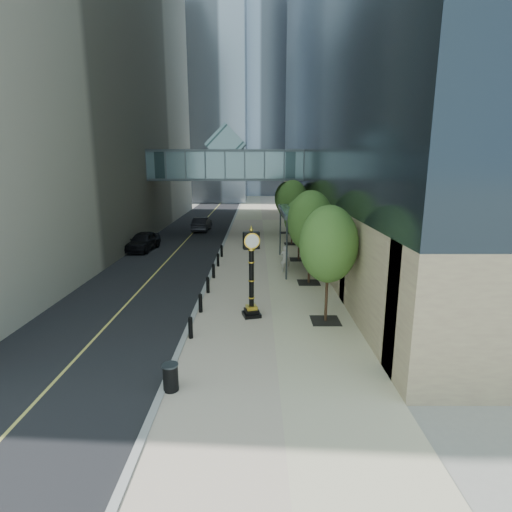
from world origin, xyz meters
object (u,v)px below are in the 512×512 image
at_px(pedestrian, 285,259).
at_px(trash_bin, 171,378).
at_px(street_clock, 251,279).
at_px(car_near, 143,241).
at_px(car_far, 202,224).

bearing_deg(pedestrian, trash_bin, 85.12).
bearing_deg(street_clock, trash_bin, -125.55).
distance_m(car_near, car_far, 11.59).
relative_size(car_near, car_far, 1.01).
bearing_deg(car_far, street_clock, 105.20).
relative_size(street_clock, car_far, 0.94).
distance_m(pedestrian, car_far, 20.38).
height_order(street_clock, pedestrian, street_clock).
bearing_deg(car_far, pedestrian, 116.85).
height_order(car_near, car_far, car_near).
relative_size(street_clock, car_near, 0.93).
xyz_separation_m(street_clock, car_far, (-6.13, 27.11, -1.20)).
height_order(street_clock, car_near, street_clock).
bearing_deg(street_clock, car_far, 88.48).
distance_m(street_clock, trash_bin, 7.47).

